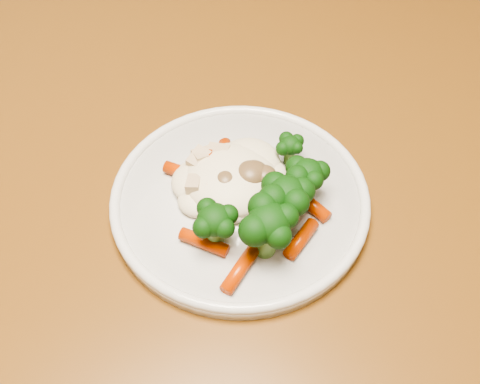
{
  "coord_description": "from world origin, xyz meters",
  "views": [
    {
      "loc": [
        -0.34,
        -0.04,
        1.2
      ],
      "look_at": [
        -0.15,
        0.24,
        0.77
      ],
      "focal_mm": 45.0,
      "sensor_mm": 36.0,
      "label": 1
    }
  ],
  "objects": [
    {
      "name": "dining_table",
      "position": [
        -0.04,
        0.31,
        0.66
      ],
      "size": [
        1.47,
        1.17,
        0.75
      ],
      "rotation": [
        0.0,
        0.0,
        0.27
      ],
      "color": "brown",
      "rests_on": "ground"
    },
    {
      "name": "plate",
      "position": [
        -0.15,
        0.24,
        0.76
      ],
      "size": [
        0.24,
        0.24,
        0.01
      ],
      "primitive_type": "cylinder",
      "color": "silver",
      "rests_on": "dining_table"
    },
    {
      "name": "meal",
      "position": [
        -0.14,
        0.23,
        0.78
      ],
      "size": [
        0.15,
        0.16,
        0.05
      ],
      "color": "#F7EAC5",
      "rests_on": "plate"
    }
  ]
}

